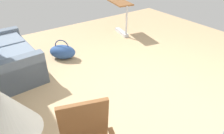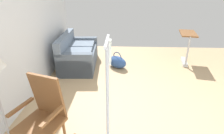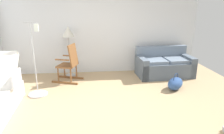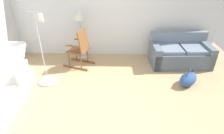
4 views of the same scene
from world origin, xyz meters
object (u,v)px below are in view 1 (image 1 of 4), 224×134
Objects in this scene: floor_lamp at (12,125)px; duffel_bag at (63,52)px; couch at (7,58)px; overbed_table at (121,14)px.

duffel_bag is (2.73, -1.33, -1.07)m from floor_lamp.
couch reaches higher than overbed_table.
duffel_bag is (-0.43, 1.89, -0.38)m from overbed_table.
overbed_table is at bearing -77.06° from duffel_bag.
couch is 2.62× the size of duffel_bag.
overbed_table is (0.36, -2.95, 0.23)m from couch.
overbed_table is 1.98m from duffel_bag.
duffel_bag is at bearing 102.94° from overbed_table.
duffel_bag is (-0.08, -1.05, -0.15)m from couch.
couch is at bearing 85.79° from duffel_bag.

